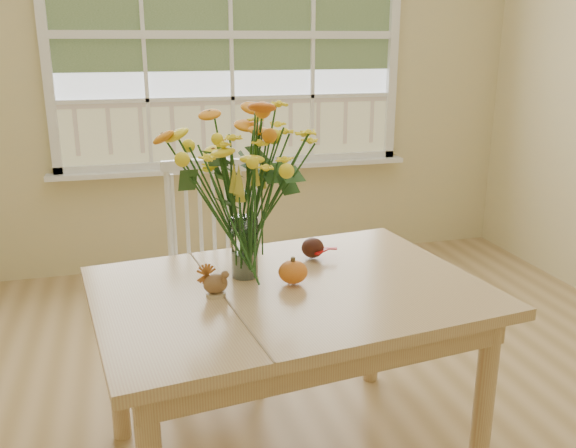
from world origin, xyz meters
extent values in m
cube|color=beige|center=(0.00, 2.25, 1.35)|extent=(4.00, 0.02, 2.70)
cube|color=silver|center=(0.00, 2.23, 1.55)|extent=(2.20, 0.00, 1.60)
cube|color=white|center=(0.00, 2.18, 0.69)|extent=(2.42, 0.12, 0.03)
cube|color=tan|center=(-0.20, 0.06, 0.68)|extent=(1.42, 1.09, 0.04)
cube|color=tan|center=(-0.20, 0.06, 0.61)|extent=(1.29, 0.96, 0.10)
cylinder|color=tan|center=(-0.81, 0.36, 0.33)|extent=(0.07, 0.07, 0.66)
cylinder|color=tan|center=(0.41, -0.24, 0.33)|extent=(0.07, 0.07, 0.66)
cylinder|color=tan|center=(0.32, 0.51, 0.33)|extent=(0.07, 0.07, 0.66)
cube|color=white|center=(-0.37, 0.73, 0.46)|extent=(0.53, 0.51, 0.05)
cube|color=white|center=(-0.34, 0.90, 0.72)|extent=(0.45, 0.13, 0.51)
cylinder|color=white|center=(-0.57, 0.60, 0.22)|extent=(0.04, 0.04, 0.44)
cylinder|color=white|center=(-0.51, 0.92, 0.22)|extent=(0.04, 0.04, 0.44)
cylinder|color=white|center=(-0.23, 0.53, 0.22)|extent=(0.04, 0.04, 0.44)
cylinder|color=white|center=(-0.17, 0.85, 0.22)|extent=(0.04, 0.04, 0.44)
cylinder|color=white|center=(-0.33, 0.20, 0.81)|extent=(0.10, 0.10, 0.22)
ellipsoid|color=orange|center=(-0.18, 0.08, 0.74)|extent=(0.10, 0.10, 0.08)
cylinder|color=#CCB78C|center=(-0.46, 0.05, 0.71)|extent=(0.07, 0.07, 0.01)
ellipsoid|color=brown|center=(-0.46, 0.05, 0.75)|extent=(0.09, 0.07, 0.07)
ellipsoid|color=#38160F|center=(-0.04, 0.31, 0.74)|extent=(0.09, 0.09, 0.08)
camera|label=1|loc=(-0.71, -1.82, 1.52)|focal=38.00mm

